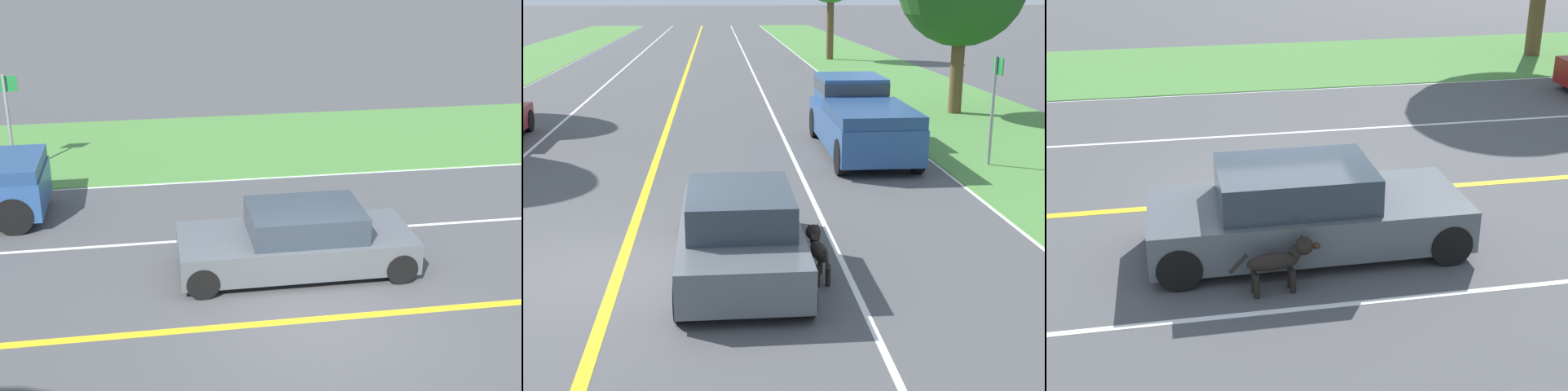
{
  "view_description": "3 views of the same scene",
  "coord_description": "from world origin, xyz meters",
  "views": [
    {
      "loc": [
        -10.52,
        2.65,
        6.66
      ],
      "look_at": [
        2.78,
        0.56,
        1.24
      ],
      "focal_mm": 50.0,
      "sensor_mm": 36.0,
      "label": 1
    },
    {
      "loc": [
        1.57,
        -10.66,
        4.18
      ],
      "look_at": [
        2.56,
        -0.06,
        1.16
      ],
      "focal_mm": 50.0,
      "sensor_mm": 36.0,
      "label": 2
    },
    {
      "loc": [
        11.19,
        -1.76,
        4.9
      ],
      "look_at": [
        2.01,
        -0.01,
        0.9
      ],
      "focal_mm": 50.0,
      "sensor_mm": 36.0,
      "label": 3
    }
  ],
  "objects": [
    {
      "name": "ground_plane",
      "position": [
        0.0,
        0.0,
        0.0
      ],
      "size": [
        400.0,
        400.0,
        0.0
      ],
      "primitive_type": "plane",
      "color": "#4C4C4F"
    },
    {
      "name": "ego_car",
      "position": [
        1.88,
        -0.02,
        0.61
      ],
      "size": [
        1.86,
        4.51,
        1.3
      ],
      "color": "#51565B",
      "rests_on": "ground"
    },
    {
      "name": "dog",
      "position": [
        3.02,
        -0.54,
        0.46
      ],
      "size": [
        0.31,
        1.22,
        0.76
      ],
      "rotation": [
        0.0,
        0.0,
        0.09
      ],
      "color": "black",
      "rests_on": "ground"
    },
    {
      "name": "centre_divider_line",
      "position": [
        0.0,
        0.0,
        0.0
      ],
      "size": [
        0.18,
        160.0,
        0.01
      ],
      "primitive_type": "cube",
      "color": "yellow",
      "rests_on": "ground"
    },
    {
      "name": "street_sign",
      "position": [
        8.23,
        6.24,
        1.68
      ],
      "size": [
        0.11,
        0.64,
        2.69
      ],
      "color": "gray",
      "rests_on": "ground"
    },
    {
      "name": "grass_verge_right",
      "position": [
        10.0,
        0.0,
        0.01
      ],
      "size": [
        6.0,
        160.0,
        0.03
      ],
      "primitive_type": "cube",
      "color": "#4C843D",
      "rests_on": "ground"
    },
    {
      "name": "lane_edge_line_right",
      "position": [
        7.0,
        0.0,
        0.0
      ],
      "size": [
        0.14,
        160.0,
        0.01
      ],
      "primitive_type": "cube",
      "color": "white",
      "rests_on": "ground"
    },
    {
      "name": "lane_dash_same_dir",
      "position": [
        3.5,
        0.0,
        0.0
      ],
      "size": [
        0.1,
        160.0,
        0.01
      ],
      "primitive_type": "cube",
      "color": "white",
      "rests_on": "ground"
    }
  ]
}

